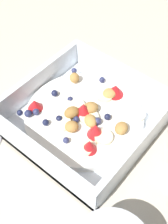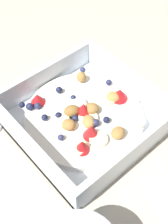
# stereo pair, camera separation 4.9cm
# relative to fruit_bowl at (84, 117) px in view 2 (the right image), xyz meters

# --- Properties ---
(ground_plane) EXTENTS (2.40, 2.40, 0.00)m
(ground_plane) POSITION_rel_fruit_bowl_xyz_m (-0.02, 0.01, -0.02)
(ground_plane) COLOR beige
(fruit_bowl) EXTENTS (0.22, 0.22, 0.06)m
(fruit_bowl) POSITION_rel_fruit_bowl_xyz_m (0.00, 0.00, 0.00)
(fruit_bowl) COLOR white
(fruit_bowl) RESTS_ON ground
(spoon) EXTENTS (0.11, 0.16, 0.01)m
(spoon) POSITION_rel_fruit_bowl_xyz_m (0.13, 0.05, -0.01)
(spoon) COLOR silver
(spoon) RESTS_ON ground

